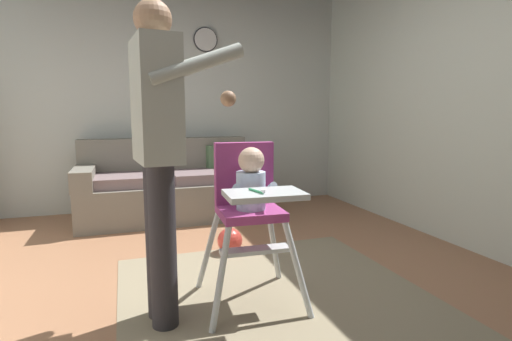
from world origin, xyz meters
name	(u,v)px	position (x,y,z in m)	size (l,w,h in m)	color
ground	(234,300)	(0.00, 0.00, -0.05)	(5.76, 6.68, 0.10)	#A6714F
wall_far	(176,95)	(0.00, 2.57, 1.37)	(4.96, 0.06, 2.73)	silver
wall_right	(467,86)	(2.11, 0.30, 1.37)	(0.06, 5.68, 2.73)	silver
area_rug	(309,335)	(0.23, -0.60, 0.00)	(1.88, 2.82, 0.01)	gray
couch	(169,187)	(-0.17, 2.05, 0.33)	(1.88, 0.86, 0.86)	slate
high_chair	(250,195)	(0.06, -0.14, 0.66)	(0.64, 0.75, 0.96)	silver
adult_standing	(158,147)	(-0.46, -0.20, 0.96)	(0.55, 0.50, 1.69)	#2C2A2E
toy_ball	(230,240)	(0.17, 0.72, 0.10)	(0.21, 0.21, 0.21)	#D13D33
wall_clock	(205,40)	(0.37, 2.53, 2.02)	(0.29, 0.04, 0.29)	white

